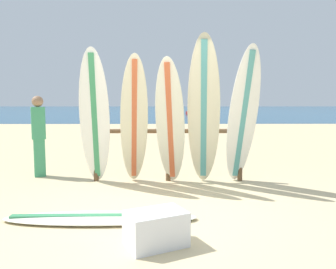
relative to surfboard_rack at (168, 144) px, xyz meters
The scene contains 12 objects.
ground_plane 2.12m from the surfboard_rack, 95.33° to the right, with size 120.00×120.00×0.00m, color #D3BC8C.
ocean_water 56.01m from the surfboard_rack, 90.19° to the left, with size 120.00×80.00×0.01m, color navy.
surfboard_rack is the anchor object (origin of this frame).
surfboard_leaning_far_left 1.42m from the surfboard_rack, 167.83° to the right, with size 0.58×0.75×2.40m.
surfboard_leaning_left 0.81m from the surfboard_rack, 153.01° to the right, with size 0.60×0.90×2.28m.
surfboard_leaning_center_left 0.56m from the surfboard_rack, 85.64° to the right, with size 0.63×0.92×2.22m.
surfboard_leaning_center 0.93m from the surfboard_rack, 29.18° to the right, with size 0.67×0.87×2.61m.
surfboard_leaning_center_right 1.45m from the surfboard_rack, 16.04° to the right, with size 0.60×0.97×2.43m.
surfboard_lying_on_sand 2.39m from the surfboard_rack, 112.41° to the right, with size 2.44×0.56×0.08m.
beachgoer_standing 2.58m from the surfboard_rack, behind, with size 0.30×0.25×1.60m.
small_boat_offshore 33.00m from the surfboard_rack, 83.06° to the left, with size 3.21×2.50×0.71m.
cooler_box 2.90m from the surfboard_rack, 93.16° to the right, with size 0.60×0.40×0.36m, color white.
Camera 1 is at (0.12, -4.19, 1.49)m, focal length 35.69 mm.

